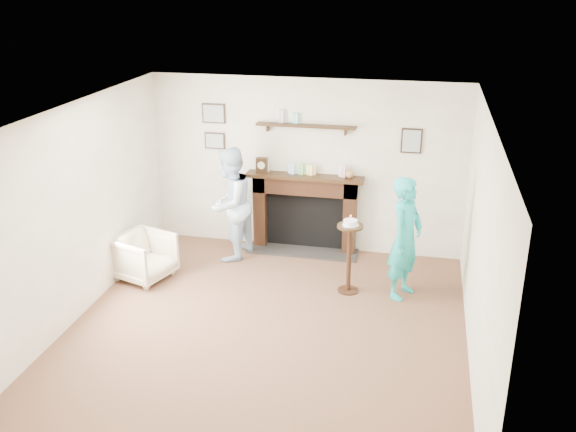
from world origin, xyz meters
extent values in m
plane|color=brown|center=(0.00, 0.00, 0.00)|extent=(5.00, 5.00, 0.00)
cube|color=beige|center=(0.00, 2.50, 1.25)|extent=(4.50, 0.04, 2.50)
cube|color=beige|center=(-2.25, 0.00, 1.25)|extent=(0.04, 5.00, 2.50)
cube|color=beige|center=(2.25, 0.00, 1.25)|extent=(0.04, 5.00, 2.50)
cube|color=white|center=(0.00, 0.00, 2.50)|extent=(4.50, 5.00, 0.04)
cube|color=black|center=(-0.66, 2.40, 0.55)|extent=(0.18, 0.20, 1.10)
cube|color=black|center=(0.66, 2.40, 0.55)|extent=(0.18, 0.20, 1.10)
cube|color=black|center=(0.00, 2.40, 0.98)|extent=(1.50, 0.20, 0.24)
cube|color=black|center=(0.00, 2.47, 0.43)|extent=(1.14, 0.06, 0.86)
cube|color=#292724|center=(0.00, 2.28, 0.01)|extent=(1.60, 0.44, 0.03)
cube|color=black|center=(0.00, 2.37, 1.12)|extent=(1.68, 0.26, 0.05)
cube|color=black|center=(0.00, 2.42, 1.85)|extent=(1.40, 0.15, 0.03)
cube|color=black|center=(-1.35, 2.48, 1.95)|extent=(0.34, 0.03, 0.28)
cube|color=black|center=(-1.35, 2.48, 1.55)|extent=(0.30, 0.03, 0.24)
cube|color=black|center=(1.45, 2.48, 1.70)|extent=(0.28, 0.03, 0.34)
cube|color=black|center=(-0.62, 2.37, 1.26)|extent=(0.16, 0.09, 0.22)
cylinder|color=beige|center=(-0.62, 2.32, 1.27)|extent=(0.11, 0.01, 0.11)
sphere|color=green|center=(0.64, 2.37, 1.21)|extent=(0.12, 0.12, 0.12)
imported|color=tan|center=(-1.90, 1.01, 0.00)|extent=(0.85, 0.84, 0.62)
imported|color=#A3ACCC|center=(-0.97, 1.90, 0.00)|extent=(0.79, 0.91, 1.62)
imported|color=teal|center=(1.48, 1.25, 0.00)|extent=(0.57, 0.67, 1.56)
cylinder|color=black|center=(0.80, 1.21, 0.01)|extent=(0.27, 0.27, 0.02)
cylinder|color=black|center=(0.80, 1.21, 0.45)|extent=(0.06, 0.06, 0.86)
cylinder|color=black|center=(0.80, 1.21, 0.90)|extent=(0.33, 0.33, 0.03)
cylinder|color=silver|center=(0.80, 1.21, 0.92)|extent=(0.22, 0.22, 0.01)
cylinder|color=white|center=(0.80, 1.21, 0.95)|extent=(0.17, 0.17, 0.06)
cylinder|color=beige|center=(0.80, 1.21, 1.01)|extent=(0.01, 0.01, 0.05)
sphere|color=orange|center=(0.80, 1.21, 1.04)|extent=(0.02, 0.02, 0.02)
camera|label=1|loc=(1.59, -6.15, 3.88)|focal=40.00mm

